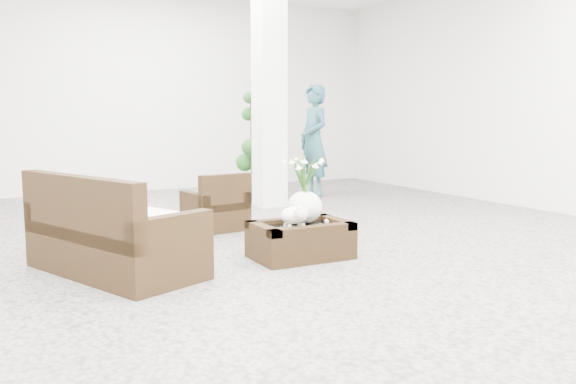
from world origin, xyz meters
name	(u,v)px	position (x,y,z in m)	size (l,w,h in m)	color
ground	(283,253)	(0.00, 0.00, 0.00)	(11.00, 11.00, 0.00)	gray
column	(269,88)	(1.20, 2.80, 1.75)	(0.40, 0.40, 3.50)	white
coffee_table	(300,242)	(0.06, -0.25, 0.16)	(0.90, 0.60, 0.31)	#31200E
sheep_figurine	(294,217)	(-0.06, -0.35, 0.42)	(0.28, 0.23, 0.21)	white
planter_narcissus	(305,182)	(0.16, -0.15, 0.71)	(0.44, 0.44, 0.80)	white
tealight	(327,221)	(0.36, -0.23, 0.33)	(0.04, 0.04, 0.03)	white
armchair	(215,201)	(-0.16, 1.46, 0.34)	(0.64, 0.61, 0.68)	#31200E
loveseat	(115,223)	(-1.61, 0.03, 0.43)	(1.63, 0.78, 0.87)	#31200E
topiary	(252,147)	(1.24, 3.52, 0.84)	(0.45, 0.45, 1.68)	#1A4817
shopper	(314,141)	(2.33, 3.45, 0.93)	(0.68, 0.44, 1.85)	#2D5C64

